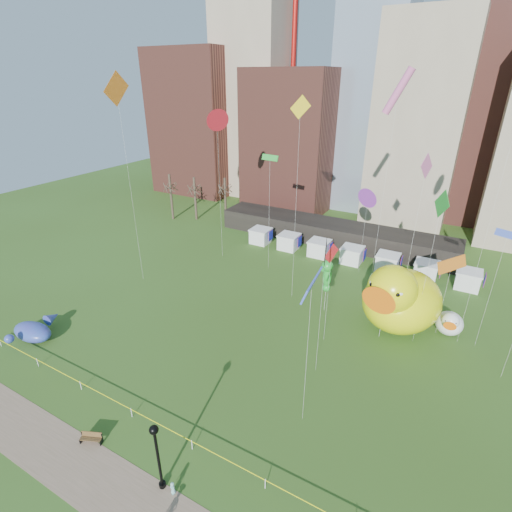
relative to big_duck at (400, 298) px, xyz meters
The scene contains 28 objects.
ground 24.78m from the big_duck, 113.53° to the right, with size 160.00×160.00×0.00m, color #344E18.
footpath 29.39m from the big_duck, 109.60° to the right, with size 70.00×4.00×0.02m, color #766149.
skyline 43.13m from the big_duck, 101.04° to the left, with size 101.00×23.00×68.00m.
pavilion 24.01m from the big_duck, 125.19° to the left, with size 38.00×6.00×3.20m, color black.
vendor_tents 16.34m from the big_duck, 122.90° to the left, with size 33.24×2.80×2.40m.
bare_trees 43.85m from the big_duck, 155.65° to the left, with size 8.44×6.44×8.50m.
caution_tape 24.69m from the big_duck, 113.53° to the right, with size 50.00×0.06×0.90m.
big_duck is the anchor object (origin of this frame).
small_duck 5.86m from the big_duck, 19.32° to the left, with size 2.85×3.80×2.91m.
seahorse_green 7.89m from the big_duck, behind, with size 1.54×1.79×6.42m.
seahorse_purple 2.60m from the big_duck, 114.65° to the right, with size 1.49×1.67×4.93m.
whale_inflatable 37.83m from the big_duck, 148.10° to the right, with size 4.75×5.94×2.03m.
park_bench 30.71m from the big_duck, 123.05° to the right, with size 1.67×1.10×0.82m.
lamppost 27.45m from the big_duck, 110.82° to the right, with size 0.59×0.59×5.67m.
toddler 27.33m from the big_duck, 109.01° to the right, with size 0.33×0.24×0.96m, color white.
kite_0 31.35m from the big_duck, 166.51° to the left, with size 0.79×2.76×20.78m.
kite_1 13.03m from the big_duck, 89.75° to the left, with size 0.79×2.41×18.24m.
kite_2 13.88m from the big_duck, 116.07° to the right, with size 0.67×2.31×13.09m.
kite_3 10.87m from the big_duck, 31.91° to the right, with size 1.37×2.35×15.93m.
kite_4 21.29m from the big_duck, behind, with size 2.31×0.23×22.95m.
kite_5 18.47m from the big_duck, 103.60° to the right, with size 0.89×3.67×12.71m.
kite_6 37.28m from the big_duck, behind, with size 0.06×3.63×25.17m.
kite_7 14.83m from the big_duck, 122.06° to the left, with size 2.10×1.64×11.75m.
kite_8 10.00m from the big_duck, 136.78° to the right, with size 0.75×1.78×10.72m.
kite_9 20.03m from the big_duck, 146.17° to the left, with size 2.48×0.89×25.42m.
kite_11 22.64m from the big_duck, 161.53° to the left, with size 2.37×0.67×15.72m.
kite_13 11.26m from the big_duck, ahead, with size 2.05×1.15×12.35m.
kite_14 6.02m from the big_duck, 17.74° to the left, with size 2.56×3.57×8.67m.
Camera 1 is at (13.50, -14.61, 24.61)m, focal length 27.00 mm.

